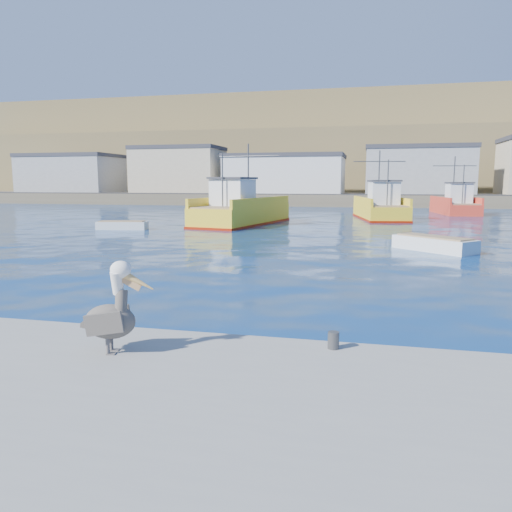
{
  "coord_description": "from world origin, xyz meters",
  "views": [
    {
      "loc": [
        3.59,
        -11.85,
        3.37
      ],
      "look_at": [
        0.29,
        2.3,
        1.22
      ],
      "focal_mm": 35.0,
      "sensor_mm": 36.0,
      "label": 1
    }
  ],
  "objects_px": {
    "trawler_yellow_b": "(380,208)",
    "skiff_mid": "(434,245)",
    "skiff_left": "(122,226)",
    "pelican": "(112,314)",
    "boat_orange": "(455,204)",
    "trawler_yellow_a": "(241,211)"
  },
  "relations": [
    {
      "from": "skiff_mid",
      "to": "boat_orange",
      "type": "bearing_deg",
      "value": 79.77
    },
    {
      "from": "skiff_left",
      "to": "skiff_mid",
      "type": "xyz_separation_m",
      "value": [
        20.52,
        -6.82,
        0.04
      ]
    },
    {
      "from": "trawler_yellow_b",
      "to": "boat_orange",
      "type": "xyz_separation_m",
      "value": [
        7.89,
        9.27,
        0.06
      ]
    },
    {
      "from": "trawler_yellow_b",
      "to": "skiff_mid",
      "type": "distance_m",
      "value": 21.79
    },
    {
      "from": "trawler_yellow_b",
      "to": "pelican",
      "type": "height_order",
      "value": "trawler_yellow_b"
    },
    {
      "from": "trawler_yellow_b",
      "to": "pelican",
      "type": "bearing_deg",
      "value": -97.02
    },
    {
      "from": "trawler_yellow_b",
      "to": "skiff_mid",
      "type": "xyz_separation_m",
      "value": [
        2.31,
        -21.65,
        -0.69
      ]
    },
    {
      "from": "trawler_yellow_b",
      "to": "pelican",
      "type": "xyz_separation_m",
      "value": [
        -4.93,
        -40.09,
        0.2
      ]
    },
    {
      "from": "trawler_yellow_a",
      "to": "trawler_yellow_b",
      "type": "height_order",
      "value": "trawler_yellow_a"
    },
    {
      "from": "trawler_yellow_b",
      "to": "pelican",
      "type": "distance_m",
      "value": 40.39
    },
    {
      "from": "trawler_yellow_a",
      "to": "skiff_left",
      "type": "distance_m",
      "value": 9.55
    },
    {
      "from": "trawler_yellow_a",
      "to": "trawler_yellow_b",
      "type": "xyz_separation_m",
      "value": [
        11.04,
        8.6,
        -0.08
      ]
    },
    {
      "from": "skiff_left",
      "to": "skiff_mid",
      "type": "relative_size",
      "value": 0.93
    },
    {
      "from": "boat_orange",
      "to": "skiff_mid",
      "type": "relative_size",
      "value": 2.25
    },
    {
      "from": "skiff_left",
      "to": "pelican",
      "type": "distance_m",
      "value": 28.55
    },
    {
      "from": "boat_orange",
      "to": "skiff_mid",
      "type": "distance_m",
      "value": 31.43
    },
    {
      "from": "skiff_left",
      "to": "pelican",
      "type": "bearing_deg",
      "value": -62.25
    },
    {
      "from": "trawler_yellow_b",
      "to": "skiff_left",
      "type": "height_order",
      "value": "trawler_yellow_b"
    },
    {
      "from": "skiff_mid",
      "to": "pelican",
      "type": "distance_m",
      "value": 19.83
    },
    {
      "from": "trawler_yellow_a",
      "to": "skiff_mid",
      "type": "relative_size",
      "value": 3.06
    },
    {
      "from": "skiff_mid",
      "to": "skiff_left",
      "type": "bearing_deg",
      "value": 161.63
    },
    {
      "from": "boat_orange",
      "to": "trawler_yellow_b",
      "type": "bearing_deg",
      "value": -130.4
    }
  ]
}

